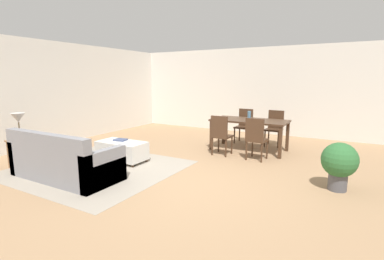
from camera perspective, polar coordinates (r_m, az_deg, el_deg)
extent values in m
plane|color=#9E7A56|center=(5.02, -1.69, -10.04)|extent=(10.80, 10.80, 0.00)
cube|color=silver|center=(9.35, 14.50, 7.52)|extent=(9.00, 0.12, 2.70)
cube|color=silver|center=(8.30, -27.54, 6.39)|extent=(0.12, 11.00, 2.70)
cube|color=gray|center=(5.95, -18.34, -7.26)|extent=(3.00, 2.80, 0.01)
cube|color=gray|center=(5.57, -23.71, -6.58)|extent=(2.01, 0.88, 0.42)
cube|color=gray|center=(5.27, -27.15, -2.94)|extent=(2.01, 0.16, 0.44)
cube|color=gray|center=(6.30, -28.90, -4.17)|extent=(0.14, 0.88, 0.62)
cube|color=gray|center=(4.85, -17.10, -7.37)|extent=(0.14, 0.88, 0.62)
cube|color=gray|center=(5.74, -27.09, -2.33)|extent=(0.37, 0.13, 0.37)
cube|color=beige|center=(5.11, -22.39, -3.58)|extent=(0.34, 0.10, 0.33)
cube|color=silver|center=(6.25, -13.81, -3.91)|extent=(1.05, 0.54, 0.37)
cylinder|color=#422B1C|center=(6.78, -15.40, -4.75)|extent=(0.05, 0.05, 0.06)
cylinder|color=#422B1C|center=(6.16, -9.07, -6.00)|extent=(0.05, 0.05, 0.06)
cylinder|color=#422B1C|center=(6.49, -18.15, -5.56)|extent=(0.05, 0.05, 0.06)
cylinder|color=#422B1C|center=(5.84, -11.78, -7.00)|extent=(0.05, 0.05, 0.06)
cube|color=brown|center=(6.55, -31.01, -1.78)|extent=(0.40, 0.40, 0.03)
cylinder|color=brown|center=(6.83, -30.27, -3.66)|extent=(0.04, 0.04, 0.53)
cylinder|color=brown|center=(6.55, -28.76, -4.08)|extent=(0.04, 0.04, 0.53)
cylinder|color=brown|center=(6.68, -32.78, -4.19)|extent=(0.04, 0.04, 0.53)
cylinder|color=brown|center=(6.38, -31.35, -4.65)|extent=(0.04, 0.04, 0.53)
cylinder|color=brown|center=(6.55, -31.03, -1.54)|extent=(0.16, 0.16, 0.02)
cylinder|color=brown|center=(6.52, -31.17, -0.05)|extent=(0.02, 0.02, 0.32)
cone|color=silver|center=(6.49, -31.38, 2.12)|extent=(0.26, 0.26, 0.18)
cube|color=#422B1C|center=(7.04, 11.41, 1.87)|extent=(1.79, 0.88, 0.04)
cube|color=#422B1C|center=(7.74, 6.34, -0.09)|extent=(0.07, 0.07, 0.72)
cube|color=#422B1C|center=(7.27, 18.50, -1.25)|extent=(0.07, 0.07, 0.72)
cube|color=#422B1C|center=(7.06, 3.90, -1.05)|extent=(0.07, 0.07, 0.72)
cube|color=#422B1C|center=(6.54, 17.19, -2.42)|extent=(0.07, 0.07, 0.72)
cube|color=#422B1C|center=(6.60, 6.05, -1.26)|extent=(0.41, 0.41, 0.04)
cube|color=#422B1C|center=(6.40, 5.43, 0.70)|extent=(0.40, 0.05, 0.47)
cylinder|color=#422B1C|center=(6.87, 5.32, -2.72)|extent=(0.04, 0.04, 0.41)
cylinder|color=#422B1C|center=(6.74, 7.94, -3.03)|extent=(0.04, 0.04, 0.41)
cylinder|color=#422B1C|center=(6.57, 4.05, -3.29)|extent=(0.04, 0.04, 0.41)
cylinder|color=#422B1C|center=(6.43, 6.76, -3.64)|extent=(0.04, 0.04, 0.41)
cube|color=#422B1C|center=(6.33, 12.87, -1.97)|extent=(0.43, 0.43, 0.04)
cube|color=#422B1C|center=(6.11, 12.36, 0.06)|extent=(0.40, 0.07, 0.47)
cylinder|color=#422B1C|center=(6.59, 11.93, -3.46)|extent=(0.04, 0.04, 0.41)
cylinder|color=#422B1C|center=(6.48, 14.73, -3.81)|extent=(0.04, 0.04, 0.41)
cylinder|color=#422B1C|center=(6.28, 10.78, -4.09)|extent=(0.04, 0.04, 0.41)
cylinder|color=#422B1C|center=(6.16, 13.70, -4.47)|extent=(0.04, 0.04, 0.41)
cube|color=#422B1C|center=(7.90, 10.14, 0.52)|extent=(0.42, 0.42, 0.04)
cube|color=#422B1C|center=(8.03, 10.70, 2.50)|extent=(0.40, 0.06, 0.47)
cylinder|color=#422B1C|center=(7.72, 10.76, -1.42)|extent=(0.04, 0.04, 0.41)
cylinder|color=#422B1C|center=(7.85, 8.46, -1.15)|extent=(0.04, 0.04, 0.41)
cylinder|color=#422B1C|center=(8.03, 11.68, -1.00)|extent=(0.04, 0.04, 0.41)
cylinder|color=#422B1C|center=(8.16, 9.45, -0.76)|extent=(0.04, 0.04, 0.41)
cube|color=#422B1C|center=(7.70, 15.97, 0.04)|extent=(0.41, 0.41, 0.04)
cube|color=#422B1C|center=(7.83, 16.40, 2.07)|extent=(0.40, 0.05, 0.47)
cylinder|color=#422B1C|center=(7.54, 16.79, -1.96)|extent=(0.04, 0.04, 0.41)
cylinder|color=#422B1C|center=(7.62, 14.32, -1.71)|extent=(0.04, 0.04, 0.41)
cylinder|color=#422B1C|center=(7.86, 17.41, -1.50)|extent=(0.04, 0.04, 0.41)
cylinder|color=#422B1C|center=(7.94, 15.03, -1.26)|extent=(0.04, 0.04, 0.41)
cylinder|color=slate|center=(7.01, 11.33, 2.87)|extent=(0.08, 0.08, 0.21)
cube|color=#3F4C72|center=(6.32, -14.08, -1.91)|extent=(0.29, 0.24, 0.03)
cylinder|color=#4C4C51|center=(5.12, 27.02, -9.23)|extent=(0.28, 0.28, 0.26)
sphere|color=#2D6633|center=(5.02, 27.36, -5.32)|extent=(0.55, 0.55, 0.55)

